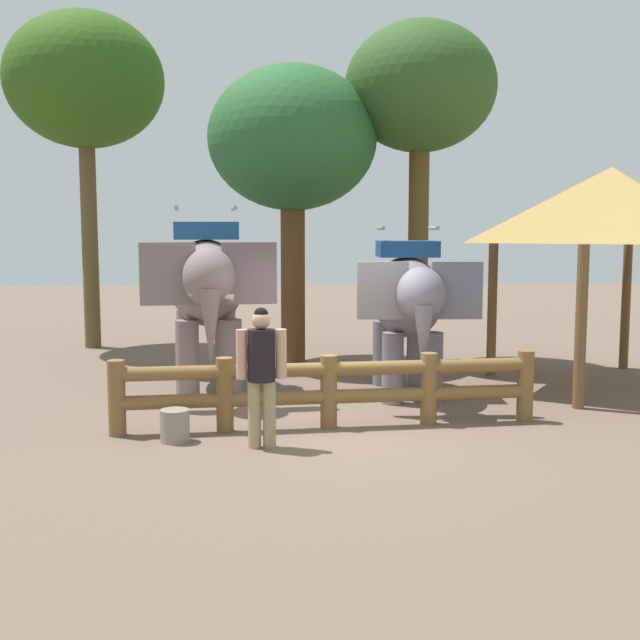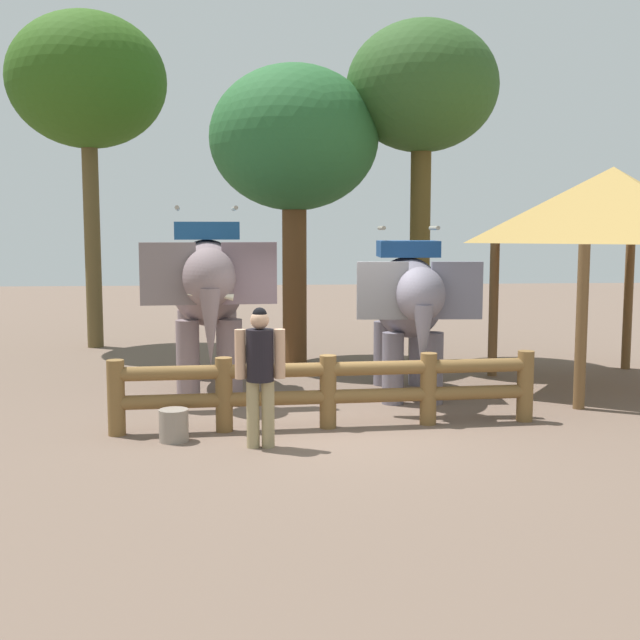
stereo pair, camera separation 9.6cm
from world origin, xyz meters
name	(u,v)px [view 1 (the left image)]	position (x,y,z in m)	size (l,w,h in m)	color
ground_plane	(330,431)	(0.00, 0.00, 0.00)	(60.00, 60.00, 0.00)	brown
log_fence	(329,386)	(0.00, 0.19, 0.60)	(6.13, 0.57, 1.05)	brown
elephant_near_left	(207,287)	(-1.85, 3.15, 1.82)	(2.15, 3.79, 3.24)	slate
elephant_center	(408,301)	(1.56, 2.24, 1.62)	(1.92, 3.37, 2.89)	slate
tourist_woman_in_black	(262,367)	(-0.97, -0.76, 1.06)	(0.65, 0.36, 1.83)	tan
thatched_shelter	(611,206)	(5.30, 2.81, 3.23)	(4.66, 4.66, 3.93)	brown
tree_far_left	(85,83)	(-4.87, 8.52, 6.22)	(3.67, 3.67, 7.84)	brown
tree_back_center	(420,92)	(2.49, 5.81, 5.67)	(3.16, 3.16, 7.12)	brown
tree_far_right	(292,142)	(-0.17, 5.98, 4.65)	(3.54, 3.54, 6.23)	brown
feed_bucket	(175,426)	(-2.13, -0.36, 0.22)	(0.39, 0.39, 0.43)	gray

